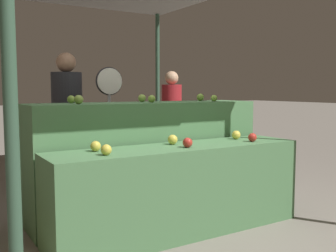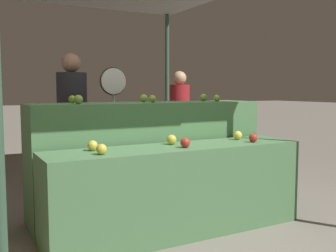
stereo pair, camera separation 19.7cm
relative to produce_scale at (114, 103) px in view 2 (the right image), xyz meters
name	(u,v)px [view 2 (the right image)]	position (x,y,z in m)	size (l,w,h in m)	color
ground_plane	(178,232)	(0.12, -1.26, -1.12)	(60.00, 60.00, 0.00)	gray
display_counter_front	(178,190)	(0.12, -1.26, -0.73)	(2.35, 0.55, 0.77)	#4C7A4C
display_counter_back	(148,159)	(0.12, -0.66, -0.55)	(2.35, 0.55, 1.14)	#4C7A4C
apple_front_0	(102,149)	(-0.62, -1.37, -0.30)	(0.08, 0.08, 0.08)	gold
apple_front_1	(185,143)	(0.13, -1.37, -0.30)	(0.09, 0.09, 0.09)	#B72D23
apple_front_2	(253,138)	(0.86, -1.38, -0.30)	(0.08, 0.08, 0.08)	#B72D23
apple_front_3	(93,146)	(-0.62, -1.16, -0.30)	(0.09, 0.09, 0.09)	gold
apple_front_4	(171,140)	(0.11, -1.14, -0.30)	(0.09, 0.09, 0.09)	gold
apple_front_5	(238,135)	(0.86, -1.16, -0.30)	(0.09, 0.09, 0.09)	yellow
apple_back_0	(78,99)	(-0.62, -0.78, 0.06)	(0.08, 0.08, 0.08)	#8EB247
apple_back_1	(153,99)	(0.12, -0.76, 0.06)	(0.07, 0.07, 0.07)	#84AD3D
apple_back_2	(217,98)	(0.87, -0.78, 0.06)	(0.07, 0.07, 0.07)	#84AD3D
apple_back_3	(72,99)	(-0.61, -0.54, 0.06)	(0.07, 0.07, 0.07)	#84AD3D
apple_back_4	(143,98)	(0.12, -0.55, 0.06)	(0.08, 0.08, 0.08)	#8EB247
apple_back_5	(204,97)	(0.85, -0.56, 0.06)	(0.08, 0.08, 0.08)	#7AA338
produce_scale	(114,103)	(0.00, 0.00, 0.00)	(0.31, 0.20, 1.52)	#99999E
person_vendor_at_scale	(72,115)	(-0.39, 0.31, -0.14)	(0.46, 0.46, 1.68)	#2D2D38
person_customer_left	(180,114)	(1.40, 0.93, -0.22)	(0.32, 0.32, 1.54)	#2D2D38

